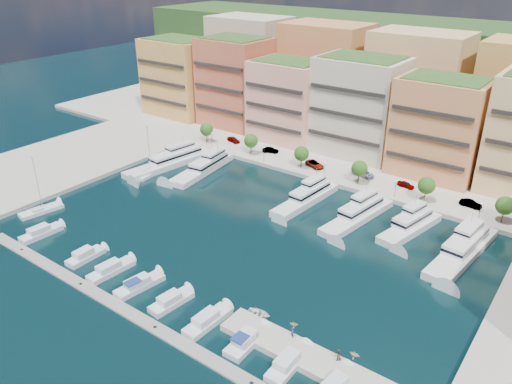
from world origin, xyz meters
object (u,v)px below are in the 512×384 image
at_px(yacht_5, 411,225).
at_px(cruiser_2, 85,257).
at_px(yacht_1, 205,167).
at_px(person_1, 338,355).
at_px(cruiser_4, 139,285).
at_px(car_3, 363,173).
at_px(tree_1, 251,141).
at_px(tree_2, 302,154).
at_px(lamppost_2, 325,167).
at_px(cruiser_5, 171,302).
at_px(tree_0, 206,129).
at_px(yacht_6, 464,248).
at_px(sailboat_0, 41,211).
at_px(tender_3, 355,354).
at_px(tree_5, 505,206).
at_px(lamppost_0, 212,137).
at_px(tree_3, 359,168).
at_px(yacht_4, 359,214).
at_px(lamppost_4, 480,208).
at_px(cruiser_3, 111,270).
at_px(lamppost_1, 264,151).
at_px(lamppost_3, 396,186).
at_px(cruiser_8, 288,364).
at_px(car_0, 234,140).
at_px(yacht_0, 173,160).
at_px(person_0, 292,332).
at_px(car_1, 270,150).
at_px(car_5, 471,204).
at_px(cruiser_0, 41,233).
at_px(tender_1, 294,324).
at_px(cruiser_6, 207,321).
at_px(yacht_3, 308,197).
at_px(car_4, 406,185).
at_px(cruiser_7, 246,342).
at_px(sailboat_2, 150,174).
at_px(tree_4, 427,186).

xyz_separation_m(yacht_5, cruiser_2, (-43.91, -45.59, -0.66)).
bearing_deg(yacht_1, person_1, -33.56).
height_order(cruiser_4, car_3, car_3).
height_order(tree_1, tree_2, same).
bearing_deg(lamppost_2, cruiser_5, -86.02).
bearing_deg(tree_0, yacht_6, -11.20).
xyz_separation_m(sailboat_0, tender_3, (73.57, 1.54, 0.09)).
height_order(tree_5, lamppost_0, tree_5).
xyz_separation_m(tree_2, lamppost_0, (-28.00, -2.30, -0.92)).
relative_size(tree_3, yacht_4, 0.26).
bearing_deg(cruiser_5, sailboat_0, 172.94).
relative_size(lamppost_4, cruiser_3, 0.48).
relative_size(tree_2, cruiser_3, 0.65).
height_order(lamppost_1, lamppost_3, same).
xyz_separation_m(cruiser_2, cruiser_8, (44.16, -0.01, -0.00)).
bearing_deg(tree_5, car_0, 176.63).
height_order(lamppost_0, cruiser_3, lamppost_0).
xyz_separation_m(lamppost_4, yacht_4, (-20.73, -12.11, -2.73)).
distance_m(lamppost_3, yacht_4, 12.71).
relative_size(yacht_0, yacht_5, 1.49).
bearing_deg(tree_2, person_0, -59.27).
relative_size(yacht_0, car_1, 6.07).
distance_m(yacht_4, person_0, 40.34).
bearing_deg(tender_3, car_0, 49.13).
height_order(car_1, car_5, car_5).
xyz_separation_m(cruiser_0, person_1, (63.56, 4.17, 1.35)).
xyz_separation_m(cruiser_0, tender_1, (54.53, 7.43, -0.18)).
bearing_deg(lamppost_2, tree_2, 163.96).
xyz_separation_m(cruiser_6, sailboat_0, (-52.72, 5.59, -0.24)).
relative_size(tree_1, cruiser_2, 0.78).
height_order(yacht_1, cruiser_6, yacht_1).
distance_m(yacht_4, sailboat_0, 68.06).
xyz_separation_m(cruiser_2, car_0, (-15.49, 62.41, 1.23)).
relative_size(lamppost_4, tender_3, 2.73).
relative_size(yacht_3, cruiser_8, 2.57).
xyz_separation_m(tree_2, cruiser_6, (19.60, -58.09, -4.20)).
bearing_deg(yacht_0, person_1, -28.59).
height_order(tree_1, tree_5, same).
bearing_deg(sailboat_0, tender_3, 1.20).
bearing_deg(yacht_0, cruiser_0, -83.01).
bearing_deg(car_4, car_5, -86.12).
bearing_deg(sailboat_0, cruiser_4, -8.49).
relative_size(yacht_6, cruiser_5, 3.08).
xyz_separation_m(yacht_5, cruiser_7, (-6.90, -45.61, -0.64)).
height_order(sailboat_0, tender_3, sailboat_0).
height_order(yacht_5, car_5, yacht_5).
distance_m(lamppost_0, sailboat_2, 22.73).
distance_m(tree_4, cruiser_8, 58.28).
bearing_deg(tree_2, cruiser_6, -71.36).
bearing_deg(tree_3, car_4, 23.73).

